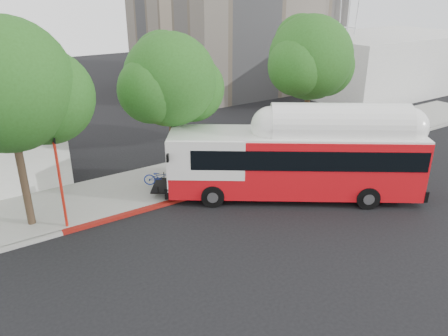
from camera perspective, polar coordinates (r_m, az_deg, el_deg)
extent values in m
plane|color=black|center=(21.67, 3.37, -7.03)|extent=(120.00, 120.00, 0.00)
cube|color=gray|center=(26.55, -5.02, -1.06)|extent=(60.00, 5.00, 0.15)
cube|color=gray|center=(24.49, -2.08, -3.11)|extent=(60.00, 0.30, 0.15)
cube|color=maroon|center=(23.24, -8.42, -4.84)|extent=(10.00, 0.32, 0.16)
cylinder|color=#2D2116|center=(22.00, -24.94, 0.03)|extent=(0.36, 0.36, 6.08)
sphere|color=#214F16|center=(20.98, -26.65, 9.65)|extent=(5.80, 5.80, 5.80)
sphere|color=#214F16|center=(21.57, -22.20, 8.58)|extent=(4.35, 4.35, 4.35)
cylinder|color=#2D2116|center=(24.75, -6.70, 3.65)|extent=(0.36, 0.36, 5.44)
sphere|color=#214F16|center=(23.87, -7.07, 11.39)|extent=(5.00, 5.00, 5.00)
sphere|color=#214F16|center=(24.80, -4.33, 10.31)|extent=(3.75, 3.75, 3.75)
cylinder|color=#2D2116|center=(30.16, 10.73, 7.20)|extent=(0.36, 0.36, 5.76)
sphere|color=#214F16|center=(29.43, 11.25, 13.97)|extent=(5.40, 5.40, 5.40)
sphere|color=#214F16|center=(30.73, 12.92, 12.82)|extent=(4.05, 4.05, 4.05)
cube|color=silver|center=(52.29, 20.03, 12.85)|extent=(20.00, 12.00, 6.00)
cube|color=red|center=(23.63, 9.11, 0.66)|extent=(12.45, 9.91, 3.19)
cube|color=black|center=(23.47, 10.54, 2.14)|extent=(11.41, 9.21, 1.04)
cube|color=white|center=(23.07, 9.36, 4.44)|extent=(12.40, 9.84, 0.11)
cube|color=white|center=(23.39, 14.77, 4.97)|extent=(7.03, 5.84, 0.60)
cube|color=black|center=(24.32, -8.19, -2.29)|extent=(1.86, 2.13, 0.07)
imported|color=navy|center=(24.11, -8.26, -1.15)|extent=(1.62, 1.92, 0.99)
cylinder|color=red|center=(21.40, -20.50, -2.36)|extent=(0.13, 0.13, 4.37)
cube|color=black|center=(20.59, -21.37, 3.45)|extent=(0.05, 0.44, 0.27)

